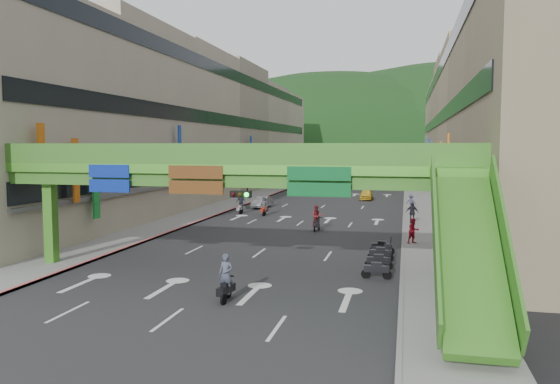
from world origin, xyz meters
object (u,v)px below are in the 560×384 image
Objects in this scene: scooter_rider_near at (226,279)px; pedestrian_red at (413,233)px; car_yellow at (366,195)px; car_silver at (262,202)px; scooter_rider_mid at (317,218)px; overpass_near at (243,180)px.

scooter_rider_near reaches higher than pedestrian_red.
car_yellow is 2.24× the size of pedestrian_red.
pedestrian_red is at bearing -44.63° from car_silver.
scooter_rider_mid is 17.23m from car_silver.
car_yellow is at bearing 86.60° from scooter_rider_near.
car_silver is at bearing 103.14° from overpass_near.
pedestrian_red is (16.24, -19.87, 0.25)m from car_silver.
car_silver is at bearing 119.94° from scooter_rider_mid.
scooter_rider_near is at bearing -83.31° from overpass_near.
scooter_rider_near reaches higher than scooter_rider_mid.
car_yellow is at bearing 85.44° from scooter_rider_mid.
scooter_rider_mid is 0.55× the size of car_silver.
pedestrian_red is at bearing 62.60° from scooter_rider_near.
scooter_rider_near is at bearing -149.90° from pedestrian_red.
car_silver is at bearing 96.76° from pedestrian_red.
car_silver is 0.98× the size of car_yellow.
scooter_rider_near reaches higher than car_yellow.
overpass_near is 13.26× the size of scooter_rider_mid.
scooter_rider_mid is 0.53× the size of car_yellow.
overpass_near reaches higher than scooter_rider_mid.
overpass_near is 43.81m from car_yellow.
scooter_rider_mid reaches higher than car_yellow.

